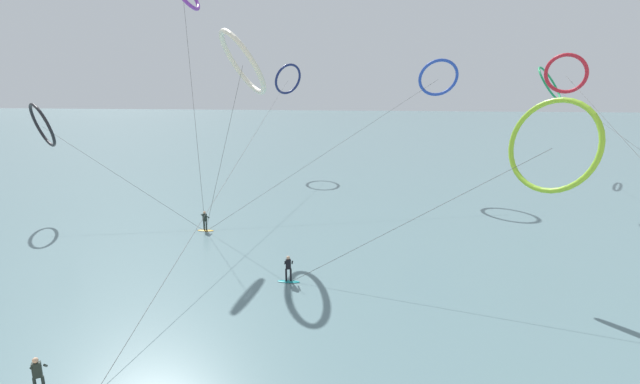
{
  "coord_description": "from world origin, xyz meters",
  "views": [
    {
      "loc": [
        3.31,
        -4.74,
        11.93
      ],
      "look_at": [
        0.0,
        22.46,
        5.42
      ],
      "focal_mm": 25.56,
      "sensor_mm": 36.0,
      "label": 1
    }
  ],
  "objects_px": {
    "surfer_teal": "(288,271)",
    "surfer_magenta": "(39,380)",
    "surfer_amber": "(205,222)",
    "kite_navy": "(288,79)",
    "kite_charcoal": "(43,125)",
    "kite_cobalt": "(438,78)",
    "kite_emerald": "(550,84)",
    "kite_ivory": "(243,63)",
    "kite_lime": "(553,146)",
    "kite_crimson": "(566,74)"
  },
  "relations": [
    {
      "from": "surfer_magenta",
      "to": "surfer_amber",
      "type": "xyz_separation_m",
      "value": [
        -1.12,
        20.58,
        0.0
      ]
    },
    {
      "from": "kite_cobalt",
      "to": "kite_ivory",
      "type": "xyz_separation_m",
      "value": [
        -16.67,
        -17.91,
        0.92
      ]
    },
    {
      "from": "surfer_teal",
      "to": "kite_emerald",
      "type": "relative_size",
      "value": 0.03
    },
    {
      "from": "kite_navy",
      "to": "kite_crimson",
      "type": "xyz_separation_m",
      "value": [
        30.56,
        -14.01,
        0.35
      ]
    },
    {
      "from": "surfer_amber",
      "to": "surfer_teal",
      "type": "bearing_deg",
      "value": -21.05
    },
    {
      "from": "surfer_amber",
      "to": "kite_navy",
      "type": "xyz_separation_m",
      "value": [
        1.71,
        28.33,
        11.75
      ]
    },
    {
      "from": "kite_cobalt",
      "to": "kite_ivory",
      "type": "bearing_deg",
      "value": 38.08
    },
    {
      "from": "kite_crimson",
      "to": "kite_charcoal",
      "type": "distance_m",
      "value": 49.74
    },
    {
      "from": "kite_crimson",
      "to": "kite_cobalt",
      "type": "bearing_deg",
      "value": 15.41
    },
    {
      "from": "kite_emerald",
      "to": "kite_navy",
      "type": "bearing_deg",
      "value": 125.93
    },
    {
      "from": "surfer_magenta",
      "to": "kite_emerald",
      "type": "distance_m",
      "value": 63.9
    },
    {
      "from": "surfer_amber",
      "to": "kite_cobalt",
      "type": "distance_m",
      "value": 29.53
    },
    {
      "from": "surfer_amber",
      "to": "kite_cobalt",
      "type": "height_order",
      "value": "kite_cobalt"
    },
    {
      "from": "kite_cobalt",
      "to": "kite_charcoal",
      "type": "height_order",
      "value": "kite_cobalt"
    },
    {
      "from": "kite_cobalt",
      "to": "kite_ivory",
      "type": "height_order",
      "value": "kite_ivory"
    },
    {
      "from": "kite_lime",
      "to": "kite_emerald",
      "type": "bearing_deg",
      "value": 121.21
    },
    {
      "from": "surfer_magenta",
      "to": "kite_charcoal",
      "type": "xyz_separation_m",
      "value": [
        -17.15,
        23.94,
        7.49
      ]
    },
    {
      "from": "kite_emerald",
      "to": "kite_charcoal",
      "type": "bearing_deg",
      "value": 149.01
    },
    {
      "from": "kite_charcoal",
      "to": "kite_emerald",
      "type": "xyz_separation_m",
      "value": [
        52.81,
        27.9,
        3.66
      ]
    },
    {
      "from": "kite_cobalt",
      "to": "kite_charcoal",
      "type": "xyz_separation_m",
      "value": [
        -36.44,
        -14.44,
        -4.27
      ]
    },
    {
      "from": "kite_navy",
      "to": "kite_lime",
      "type": "bearing_deg",
      "value": 72.3
    },
    {
      "from": "surfer_teal",
      "to": "surfer_magenta",
      "type": "distance_m",
      "value": 13.83
    },
    {
      "from": "surfer_amber",
      "to": "kite_emerald",
      "type": "height_order",
      "value": "kite_emerald"
    },
    {
      "from": "surfer_teal",
      "to": "kite_cobalt",
      "type": "bearing_deg",
      "value": 53.5
    },
    {
      "from": "kite_cobalt",
      "to": "kite_charcoal",
      "type": "distance_m",
      "value": 39.43
    },
    {
      "from": "kite_cobalt",
      "to": "kite_lime",
      "type": "distance_m",
      "value": 25.81
    },
    {
      "from": "kite_emerald",
      "to": "kite_cobalt",
      "type": "bearing_deg",
      "value": 160.59
    },
    {
      "from": "surfer_magenta",
      "to": "kite_ivory",
      "type": "relative_size",
      "value": 0.11
    },
    {
      "from": "kite_ivory",
      "to": "kite_lime",
      "type": "distance_m",
      "value": 21.92
    },
    {
      "from": "surfer_amber",
      "to": "kite_charcoal",
      "type": "distance_m",
      "value": 18.01
    },
    {
      "from": "kite_crimson",
      "to": "kite_navy",
      "type": "bearing_deg",
      "value": 7.14
    },
    {
      "from": "kite_navy",
      "to": "kite_ivory",
      "type": "height_order",
      "value": "kite_ivory"
    },
    {
      "from": "kite_emerald",
      "to": "kite_ivory",
      "type": "bearing_deg",
      "value": 164.67
    },
    {
      "from": "surfer_teal",
      "to": "kite_cobalt",
      "type": "distance_m",
      "value": 31.54
    },
    {
      "from": "surfer_teal",
      "to": "kite_ivory",
      "type": "distance_m",
      "value": 16.29
    },
    {
      "from": "surfer_magenta",
      "to": "kite_navy",
      "type": "xyz_separation_m",
      "value": [
        0.59,
        48.91,
        11.75
      ]
    },
    {
      "from": "kite_emerald",
      "to": "surfer_amber",
      "type": "bearing_deg",
      "value": 161.52
    },
    {
      "from": "surfer_amber",
      "to": "kite_emerald",
      "type": "distance_m",
      "value": 49.54
    },
    {
      "from": "kite_navy",
      "to": "kite_cobalt",
      "type": "relative_size",
      "value": 2.25
    },
    {
      "from": "surfer_amber",
      "to": "kite_charcoal",
      "type": "bearing_deg",
      "value": -166.87
    },
    {
      "from": "kite_cobalt",
      "to": "kite_crimson",
      "type": "distance_m",
      "value": 12.37
    },
    {
      "from": "surfer_teal",
      "to": "kite_crimson",
      "type": "relative_size",
      "value": 0.05
    },
    {
      "from": "kite_crimson",
      "to": "kite_lime",
      "type": "distance_m",
      "value": 23.78
    },
    {
      "from": "surfer_magenta",
      "to": "kite_emerald",
      "type": "height_order",
      "value": "kite_emerald"
    },
    {
      "from": "kite_charcoal",
      "to": "kite_navy",
      "type": "bearing_deg",
      "value": -87.64
    },
    {
      "from": "surfer_magenta",
      "to": "kite_ivory",
      "type": "height_order",
      "value": "kite_ivory"
    },
    {
      "from": "surfer_amber",
      "to": "kite_cobalt",
      "type": "bearing_deg",
      "value": 66.04
    },
    {
      "from": "kite_crimson",
      "to": "kite_charcoal",
      "type": "relative_size",
      "value": 1.85
    },
    {
      "from": "kite_navy",
      "to": "kite_charcoal",
      "type": "relative_size",
      "value": 2.82
    },
    {
      "from": "surfer_teal",
      "to": "surfer_magenta",
      "type": "relative_size",
      "value": 1.0
    }
  ]
}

